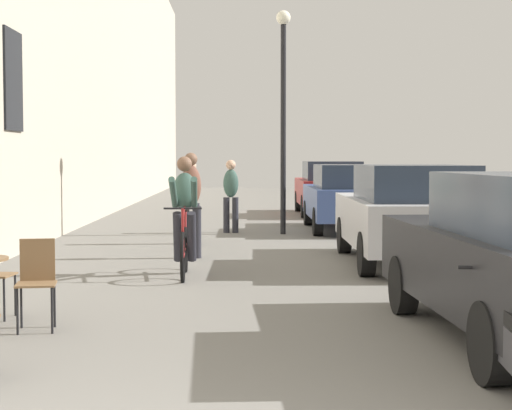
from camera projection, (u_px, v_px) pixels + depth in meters
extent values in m
cube|color=black|center=(13.00, 80.00, 14.37)|extent=(0.04, 1.10, 1.70)
cylinder|color=black|center=(15.00, 295.00, 9.10)|extent=(0.02, 0.02, 0.45)
cylinder|color=black|center=(4.00, 300.00, 8.78)|extent=(0.02, 0.02, 0.45)
cylinder|color=black|center=(52.00, 311.00, 8.18)|extent=(0.02, 0.02, 0.45)
cylinder|color=black|center=(17.00, 311.00, 8.13)|extent=(0.02, 0.02, 0.45)
cylinder|color=black|center=(55.00, 305.00, 8.50)|extent=(0.02, 0.02, 0.45)
cylinder|color=black|center=(21.00, 306.00, 8.45)|extent=(0.02, 0.02, 0.45)
cube|color=brown|center=(36.00, 284.00, 8.30)|extent=(0.43, 0.43, 0.02)
cube|color=brown|center=(37.00, 260.00, 8.47)|extent=(0.34, 0.07, 0.42)
torus|color=black|center=(183.00, 258.00, 11.59)|extent=(0.07, 0.71, 0.71)
torus|color=black|center=(186.00, 249.00, 12.64)|extent=(0.07, 0.71, 0.71)
cylinder|color=maroon|center=(185.00, 231.00, 12.53)|extent=(0.04, 0.22, 0.58)
cylinder|color=maroon|center=(184.00, 210.00, 12.02)|extent=(0.06, 0.83, 0.14)
cylinder|color=maroon|center=(183.00, 233.00, 11.60)|extent=(0.04, 0.09, 0.67)
cylinder|color=maroon|center=(184.00, 250.00, 12.14)|extent=(0.06, 1.00, 0.12)
cylinder|color=black|center=(183.00, 208.00, 11.60)|extent=(0.52, 0.04, 0.03)
ellipsoid|color=black|center=(185.00, 210.00, 12.43)|extent=(0.12, 0.24, 0.06)
ellipsoid|color=#38564C|center=(185.00, 191.00, 12.33)|extent=(0.35, 0.36, 0.59)
sphere|color=brown|center=(184.00, 164.00, 12.27)|extent=(0.22, 0.22, 0.22)
cylinder|color=#26262D|center=(192.00, 237.00, 12.29)|extent=(0.14, 0.40, 0.75)
cylinder|color=#26262D|center=(178.00, 237.00, 12.29)|extent=(0.14, 0.40, 0.75)
cylinder|color=#38564C|center=(194.00, 193.00, 11.95)|extent=(0.12, 0.75, 0.48)
cylinder|color=#38564C|center=(173.00, 193.00, 11.94)|extent=(0.09, 0.74, 0.48)
cylinder|color=#26262D|center=(197.00, 232.00, 14.31)|extent=(0.14, 0.14, 0.87)
cylinder|color=#26262D|center=(185.00, 232.00, 14.28)|extent=(0.14, 0.14, 0.87)
ellipsoid|color=brown|center=(191.00, 186.00, 14.25)|extent=(0.36, 0.27, 0.69)
sphere|color=brown|center=(191.00, 159.00, 14.23)|extent=(0.22, 0.22, 0.22)
cylinder|color=#26262D|center=(196.00, 224.00, 16.67)|extent=(0.14, 0.14, 0.80)
cylinder|color=#26262D|center=(186.00, 224.00, 16.67)|extent=(0.14, 0.14, 0.80)
ellipsoid|color=#38564C|center=(191.00, 187.00, 16.63)|extent=(0.35, 0.26, 0.63)
sphere|color=tan|center=(191.00, 166.00, 16.61)|extent=(0.22, 0.22, 0.22)
cylinder|color=#26262D|center=(226.00, 215.00, 19.10)|extent=(0.14, 0.14, 0.80)
cylinder|color=#26262D|center=(235.00, 215.00, 19.11)|extent=(0.14, 0.14, 0.80)
ellipsoid|color=#38564C|center=(231.00, 183.00, 19.06)|extent=(0.35, 0.25, 0.63)
sphere|color=tan|center=(231.00, 165.00, 19.04)|extent=(0.22, 0.22, 0.22)
cylinder|color=black|center=(283.00, 130.00, 18.70)|extent=(0.12, 0.12, 4.60)
sphere|color=silver|center=(283.00, 18.00, 18.56)|extent=(0.32, 0.32, 0.32)
cylinder|color=black|center=(403.00, 285.00, 9.21)|extent=(0.23, 0.64, 0.63)
cylinder|color=black|center=(492.00, 343.00, 6.32)|extent=(0.23, 0.64, 0.63)
cube|color=#B7B7BC|center=(407.00, 221.00, 13.57)|extent=(1.91, 4.47, 0.72)
cube|color=#283342|center=(413.00, 182.00, 13.00)|extent=(1.58, 2.42, 0.54)
cylinder|color=black|center=(344.00, 235.00, 15.05)|extent=(0.22, 0.64, 0.64)
cylinder|color=black|center=(439.00, 235.00, 15.05)|extent=(0.22, 0.64, 0.64)
cylinder|color=black|center=(366.00, 254.00, 12.12)|extent=(0.22, 0.64, 0.64)
cylinder|color=black|center=(484.00, 254.00, 12.13)|extent=(0.22, 0.64, 0.64)
cube|color=#384C84|center=(347.00, 202.00, 19.78)|extent=(1.81, 4.31, 0.70)
cube|color=#283342|center=(350.00, 176.00, 19.23)|extent=(1.51, 2.33, 0.52)
cylinder|color=black|center=(308.00, 213.00, 21.21)|extent=(0.20, 0.62, 0.62)
cylinder|color=black|center=(373.00, 213.00, 21.23)|extent=(0.20, 0.62, 0.62)
cylinder|color=black|center=(318.00, 222.00, 18.37)|extent=(0.20, 0.62, 0.62)
cylinder|color=black|center=(393.00, 221.00, 18.39)|extent=(0.20, 0.62, 0.62)
cube|color=maroon|center=(330.00, 192.00, 25.22)|extent=(1.88, 4.45, 0.72)
cube|color=#283342|center=(332.00, 171.00, 24.65)|extent=(1.57, 2.41, 0.54)
cylinder|color=black|center=(299.00, 201.00, 26.69)|extent=(0.21, 0.64, 0.64)
cylinder|color=black|center=(352.00, 201.00, 26.71)|extent=(0.21, 0.64, 0.64)
cylinder|color=black|center=(305.00, 207.00, 23.77)|extent=(0.21, 0.64, 0.64)
cylinder|color=black|center=(365.00, 207.00, 23.78)|extent=(0.21, 0.64, 0.64)
torus|color=black|center=(495.00, 336.00, 6.67)|extent=(0.15, 0.70, 0.69)
cylinder|color=black|center=(499.00, 268.00, 6.54)|extent=(0.62, 0.08, 0.03)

